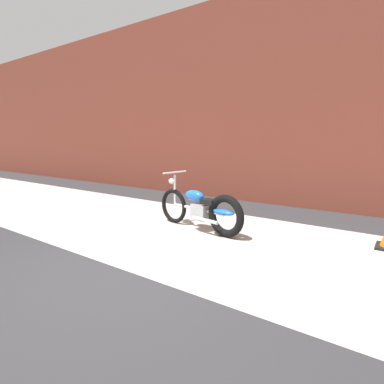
{
  "coord_description": "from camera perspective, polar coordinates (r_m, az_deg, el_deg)",
  "views": [
    {
      "loc": [
        2.67,
        -2.48,
        1.62
      ],
      "look_at": [
        -0.3,
        1.71,
        0.75
      ],
      "focal_mm": 28.65,
      "sensor_mm": 36.0,
      "label": 1
    }
  ],
  "objects": [
    {
      "name": "ground_plane",
      "position": [
        3.99,
        -11.13,
        -14.56
      ],
      "size": [
        80.0,
        80.0,
        0.0
      ],
      "primitive_type": "plane",
      "color": "#2D2D30"
    },
    {
      "name": "sidewalk_slab",
      "position": [
        5.26,
        2.91,
        -8.31
      ],
      "size": [
        36.0,
        3.5,
        0.01
      ],
      "primitive_type": "cube",
      "color": "#B2ADA3",
      "rests_on": "ground"
    },
    {
      "name": "brick_building_wall",
      "position": [
        8.19,
        16.66,
        16.3
      ],
      "size": [
        36.0,
        0.5,
        5.25
      ],
      "primitive_type": "cube",
      "color": "brown",
      "rests_on": "ground"
    },
    {
      "name": "motorcycle_blue",
      "position": [
        5.48,
        2.23,
        -3.27
      ],
      "size": [
        2.0,
        0.66,
        1.03
      ],
      "rotation": [
        0.0,
        0.0,
        2.98
      ],
      "color": "black",
      "rests_on": "ground"
    }
  ]
}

